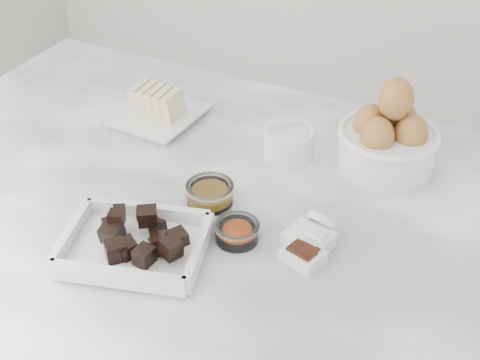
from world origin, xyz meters
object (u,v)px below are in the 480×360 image
object	(u,v)px
zest_bowl	(237,231)
butter_plate	(154,107)
honey_bowl	(210,193)
sugar_ramekin	(288,142)
egg_bowl	(388,139)
vanilla_spoon	(306,251)
chocolate_dish	(134,242)
salt_spoon	(312,234)

from	to	relation	value
zest_bowl	butter_plate	bearing A→B (deg)	140.33
honey_bowl	sugar_ramekin	bearing A→B (deg)	71.29
egg_bowl	butter_plate	bearing A→B (deg)	-174.82
egg_bowl	vanilla_spoon	bearing A→B (deg)	-96.87
egg_bowl	zest_bowl	distance (m)	0.31
sugar_ramekin	egg_bowl	bearing A→B (deg)	16.65
butter_plate	egg_bowl	size ratio (longest dim) A/B	0.96
chocolate_dish	sugar_ramekin	distance (m)	0.33
chocolate_dish	salt_spoon	bearing A→B (deg)	31.76
honey_bowl	chocolate_dish	bearing A→B (deg)	-103.72
egg_bowl	zest_bowl	world-z (taller)	egg_bowl
honey_bowl	salt_spoon	xyz separation A→B (m)	(0.17, -0.02, -0.00)
chocolate_dish	egg_bowl	bearing A→B (deg)	55.88
vanilla_spoon	egg_bowl	bearing A→B (deg)	83.13
butter_plate	vanilla_spoon	xyz separation A→B (m)	(0.39, -0.23, -0.01)
butter_plate	vanilla_spoon	size ratio (longest dim) A/B	2.17
chocolate_dish	vanilla_spoon	size ratio (longest dim) A/B	3.09
butter_plate	egg_bowl	distance (m)	0.42
butter_plate	sugar_ramekin	size ratio (longest dim) A/B	1.90
egg_bowl	vanilla_spoon	xyz separation A→B (m)	(-0.03, -0.27, -0.04)
egg_bowl	honey_bowl	size ratio (longest dim) A/B	2.20
zest_bowl	salt_spoon	size ratio (longest dim) A/B	0.78
chocolate_dish	sugar_ramekin	xyz separation A→B (m)	(0.09, 0.32, 0.01)
zest_bowl	honey_bowl	bearing A→B (deg)	141.73
salt_spoon	chocolate_dish	bearing A→B (deg)	-148.24
chocolate_dish	vanilla_spoon	world-z (taller)	chocolate_dish
butter_plate	egg_bowl	xyz separation A→B (m)	(0.42, 0.04, 0.03)
sugar_ramekin	chocolate_dish	bearing A→B (deg)	-106.39
salt_spoon	egg_bowl	bearing A→B (deg)	80.93
honey_bowl	zest_bowl	distance (m)	0.10
egg_bowl	zest_bowl	xyz separation A→B (m)	(-0.14, -0.27, -0.04)
butter_plate	salt_spoon	world-z (taller)	butter_plate
sugar_ramekin	vanilla_spoon	bearing A→B (deg)	-61.53
salt_spoon	vanilla_spoon	bearing A→B (deg)	-81.42
zest_bowl	salt_spoon	xyz separation A→B (m)	(0.10, 0.04, 0.00)
honey_bowl	salt_spoon	size ratio (longest dim) A/B	0.89
vanilla_spoon	zest_bowl	bearing A→B (deg)	-177.16
sugar_ramekin	vanilla_spoon	distance (m)	0.25
sugar_ramekin	zest_bowl	size ratio (longest dim) A/B	1.27
sugar_ramekin	salt_spoon	size ratio (longest dim) A/B	0.99
butter_plate	zest_bowl	world-z (taller)	butter_plate
chocolate_dish	vanilla_spoon	distance (m)	0.24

